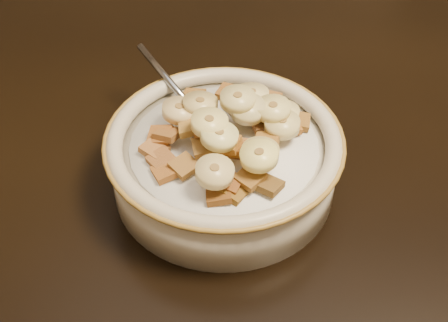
# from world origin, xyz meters

# --- Properties ---
(cereal_bowl) EXTENTS (0.20, 0.20, 0.05)m
(cereal_bowl) POSITION_xyz_m (-0.27, -0.11, 0.77)
(cereal_bowl) COLOR beige
(cereal_bowl) RESTS_ON table
(milk) EXTENTS (0.17, 0.17, 0.00)m
(milk) POSITION_xyz_m (-0.27, -0.11, 0.80)
(milk) COLOR white
(milk) RESTS_ON cereal_bowl
(spoon) EXTENTS (0.06, 0.06, 0.01)m
(spoon) POSITION_xyz_m (-0.30, -0.08, 0.80)
(spoon) COLOR gray
(spoon) RESTS_ON cereal_bowl
(cereal_square_0) EXTENTS (0.03, 0.03, 0.01)m
(cereal_square_0) POSITION_xyz_m (-0.27, -0.15, 0.81)
(cereal_square_0) COLOR #9A6027
(cereal_square_0) RESTS_ON milk
(cereal_square_1) EXTENTS (0.02, 0.02, 0.01)m
(cereal_square_1) POSITION_xyz_m (-0.30, -0.09, 0.82)
(cereal_square_1) COLOR #966134
(cereal_square_1) RESTS_ON milk
(cereal_square_2) EXTENTS (0.03, 0.03, 0.01)m
(cereal_square_2) POSITION_xyz_m (-0.32, -0.11, 0.81)
(cereal_square_2) COLOR brown
(cereal_square_2) RESTS_ON milk
(cereal_square_3) EXTENTS (0.02, 0.02, 0.01)m
(cereal_square_3) POSITION_xyz_m (-0.28, -0.04, 0.80)
(cereal_square_3) COLOR brown
(cereal_square_3) RESTS_ON milk
(cereal_square_4) EXTENTS (0.03, 0.03, 0.01)m
(cereal_square_4) POSITION_xyz_m (-0.24, -0.08, 0.81)
(cereal_square_4) COLOR brown
(cereal_square_4) RESTS_ON milk
(cereal_square_5) EXTENTS (0.02, 0.02, 0.01)m
(cereal_square_5) POSITION_xyz_m (-0.31, -0.05, 0.80)
(cereal_square_5) COLOR brown
(cereal_square_5) RESTS_ON milk
(cereal_square_6) EXTENTS (0.03, 0.03, 0.01)m
(cereal_square_6) POSITION_xyz_m (-0.30, -0.11, 0.82)
(cereal_square_6) COLOR olive
(cereal_square_6) RESTS_ON milk
(cereal_square_7) EXTENTS (0.03, 0.03, 0.01)m
(cereal_square_7) POSITION_xyz_m (-0.31, -0.15, 0.80)
(cereal_square_7) COLOR #9B5521
(cereal_square_7) RESTS_ON milk
(cereal_square_8) EXTENTS (0.02, 0.02, 0.01)m
(cereal_square_8) POSITION_xyz_m (-0.33, -0.11, 0.81)
(cereal_square_8) COLOR brown
(cereal_square_8) RESTS_ON milk
(cereal_square_9) EXTENTS (0.02, 0.02, 0.01)m
(cereal_square_9) POSITION_xyz_m (-0.27, -0.17, 0.80)
(cereal_square_9) COLOR brown
(cereal_square_9) RESTS_ON milk
(cereal_square_10) EXTENTS (0.03, 0.03, 0.01)m
(cereal_square_10) POSITION_xyz_m (-0.28, -0.13, 0.82)
(cereal_square_10) COLOR brown
(cereal_square_10) RESTS_ON milk
(cereal_square_11) EXTENTS (0.02, 0.02, 0.01)m
(cereal_square_11) POSITION_xyz_m (-0.26, -0.16, 0.81)
(cereal_square_11) COLOR brown
(cereal_square_11) RESTS_ON milk
(cereal_square_12) EXTENTS (0.03, 0.03, 0.01)m
(cereal_square_12) POSITION_xyz_m (-0.30, -0.06, 0.81)
(cereal_square_12) COLOR olive
(cereal_square_12) RESTS_ON milk
(cereal_square_13) EXTENTS (0.03, 0.03, 0.01)m
(cereal_square_13) POSITION_xyz_m (-0.23, -0.15, 0.80)
(cereal_square_13) COLOR brown
(cereal_square_13) RESTS_ON milk
(cereal_square_14) EXTENTS (0.02, 0.02, 0.01)m
(cereal_square_14) POSITION_xyz_m (-0.29, -0.11, 0.82)
(cereal_square_14) COLOR brown
(cereal_square_14) RESTS_ON milk
(cereal_square_15) EXTENTS (0.03, 0.03, 0.01)m
(cereal_square_15) POSITION_xyz_m (-0.32, -0.14, 0.80)
(cereal_square_15) COLOR #935B30
(cereal_square_15) RESTS_ON milk
(cereal_square_16) EXTENTS (0.03, 0.03, 0.01)m
(cereal_square_16) POSITION_xyz_m (-0.22, -0.08, 0.81)
(cereal_square_16) COLOR #995E1E
(cereal_square_16) RESTS_ON milk
(cereal_square_17) EXTENTS (0.03, 0.03, 0.01)m
(cereal_square_17) POSITION_xyz_m (-0.31, -0.07, 0.81)
(cereal_square_17) COLOR olive
(cereal_square_17) RESTS_ON milk
(cereal_square_18) EXTENTS (0.02, 0.02, 0.01)m
(cereal_square_18) POSITION_xyz_m (-0.26, -0.12, 0.81)
(cereal_square_18) COLOR #945C2D
(cereal_square_18) RESTS_ON milk
(cereal_square_19) EXTENTS (0.03, 0.03, 0.01)m
(cereal_square_19) POSITION_xyz_m (-0.31, -0.07, 0.81)
(cereal_square_19) COLOR brown
(cereal_square_19) RESTS_ON milk
(cereal_square_20) EXTENTS (0.03, 0.03, 0.01)m
(cereal_square_20) POSITION_xyz_m (-0.30, -0.15, 0.81)
(cereal_square_20) COLOR brown
(cereal_square_20) RESTS_ON milk
(cereal_square_21) EXTENTS (0.02, 0.02, 0.01)m
(cereal_square_21) POSITION_xyz_m (-0.24, -0.04, 0.80)
(cereal_square_21) COLOR brown
(cereal_square_21) RESTS_ON milk
(cereal_square_22) EXTENTS (0.02, 0.02, 0.01)m
(cereal_square_22) POSITION_xyz_m (-0.26, -0.05, 0.81)
(cereal_square_22) COLOR #945F32
(cereal_square_22) RESTS_ON milk
(cereal_square_23) EXTENTS (0.03, 0.03, 0.01)m
(cereal_square_23) POSITION_xyz_m (-0.24, -0.15, 0.81)
(cereal_square_23) COLOR brown
(cereal_square_23) RESTS_ON milk
(cereal_square_24) EXTENTS (0.02, 0.02, 0.01)m
(cereal_square_24) POSITION_xyz_m (-0.27, -0.13, 0.82)
(cereal_square_24) COLOR olive
(cereal_square_24) RESTS_ON milk
(cereal_square_25) EXTENTS (0.02, 0.02, 0.01)m
(cereal_square_25) POSITION_xyz_m (-0.24, -0.11, 0.81)
(cereal_square_25) COLOR brown
(cereal_square_25) RESTS_ON milk
(cereal_square_26) EXTENTS (0.03, 0.03, 0.01)m
(cereal_square_26) POSITION_xyz_m (-0.25, -0.16, 0.80)
(cereal_square_26) COLOR brown
(cereal_square_26) RESTS_ON milk
(cereal_square_27) EXTENTS (0.03, 0.03, 0.01)m
(cereal_square_27) POSITION_xyz_m (-0.26, -0.08, 0.82)
(cereal_square_27) COLOR brown
(cereal_square_27) RESTS_ON milk
(cereal_square_28) EXTENTS (0.03, 0.03, 0.01)m
(cereal_square_28) POSITION_xyz_m (-0.26, -0.13, 0.82)
(cereal_square_28) COLOR brown
(cereal_square_28) RESTS_ON milk
(cereal_square_29) EXTENTS (0.03, 0.03, 0.01)m
(cereal_square_29) POSITION_xyz_m (-0.33, -0.13, 0.80)
(cereal_square_29) COLOR olive
(cereal_square_29) RESTS_ON milk
(cereal_square_30) EXTENTS (0.02, 0.02, 0.01)m
(cereal_square_30) POSITION_xyz_m (-0.21, -0.07, 0.81)
(cereal_square_30) COLOR brown
(cereal_square_30) RESTS_ON milk
(banana_slice_0) EXTENTS (0.04, 0.04, 0.01)m
(banana_slice_0) POSITION_xyz_m (-0.32, -0.09, 0.82)
(banana_slice_0) COLOR #D2B67B
(banana_slice_0) RESTS_ON milk
(banana_slice_1) EXTENTS (0.04, 0.04, 0.01)m
(banana_slice_1) POSITION_xyz_m (-0.28, -0.12, 0.83)
(banana_slice_1) COLOR #FFF186
(banana_slice_1) RESTS_ON milk
(banana_slice_2) EXTENTS (0.04, 0.04, 0.01)m
(banana_slice_2) POSITION_xyz_m (-0.27, -0.08, 0.83)
(banana_slice_2) COLOR #F3E88E
(banana_slice_2) RESTS_ON milk
(banana_slice_3) EXTENTS (0.04, 0.04, 0.02)m
(banana_slice_3) POSITION_xyz_m (-0.26, -0.09, 0.83)
(banana_slice_3) COLOR #DAC381
(banana_slice_3) RESTS_ON milk
(banana_slice_4) EXTENTS (0.04, 0.04, 0.02)m
(banana_slice_4) POSITION_xyz_m (-0.27, -0.13, 0.83)
(banana_slice_4) COLOR beige
(banana_slice_4) RESTS_ON milk
(banana_slice_5) EXTENTS (0.04, 0.04, 0.01)m
(banana_slice_5) POSITION_xyz_m (-0.27, -0.16, 0.82)
(banana_slice_5) COLOR #E8CD8A
(banana_slice_5) RESTS_ON milk
(banana_slice_6) EXTENTS (0.04, 0.04, 0.01)m
(banana_slice_6) POSITION_xyz_m (-0.22, -0.09, 0.82)
(banana_slice_6) COLOR #D1C27E
(banana_slice_6) RESTS_ON milk
(banana_slice_7) EXTENTS (0.04, 0.04, 0.01)m
(banana_slice_7) POSITION_xyz_m (-0.26, -0.06, 0.82)
(banana_slice_7) COLOR #F7E3A0
(banana_slice_7) RESTS_ON milk
(banana_slice_8) EXTENTS (0.04, 0.04, 0.01)m
(banana_slice_8) POSITION_xyz_m (-0.23, -0.08, 0.83)
(banana_slice_8) COLOR #D6C973
(banana_slice_8) RESTS_ON milk
(banana_slice_9) EXTENTS (0.04, 0.04, 0.01)m
(banana_slice_9) POSITION_xyz_m (-0.30, -0.08, 0.82)
(banana_slice_9) COLOR #C9B97B
(banana_slice_9) RESTS_ON milk
(banana_slice_10) EXTENTS (0.04, 0.04, 0.01)m
(banana_slice_10) POSITION_xyz_m (-0.24, -0.14, 0.82)
(banana_slice_10) COLOR #E7CE86
(banana_slice_10) RESTS_ON milk
(banana_slice_11) EXTENTS (0.04, 0.04, 0.01)m
(banana_slice_11) POSITION_xyz_m (-0.24, -0.14, 0.82)
(banana_slice_11) COLOR #FFF280
(banana_slice_11) RESTS_ON milk
(banana_slice_12) EXTENTS (0.04, 0.04, 0.01)m
(banana_slice_12) POSITION_xyz_m (-0.23, -0.07, 0.82)
(banana_slice_12) COLOR #FFE48D
(banana_slice_12) RESTS_ON milk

